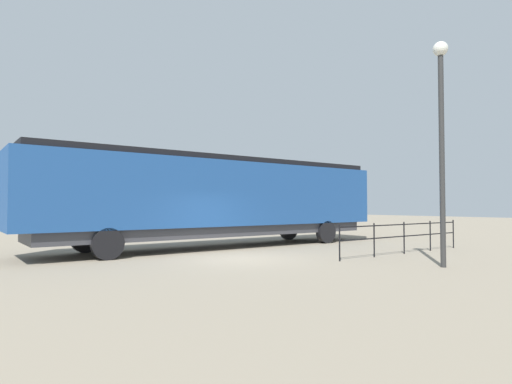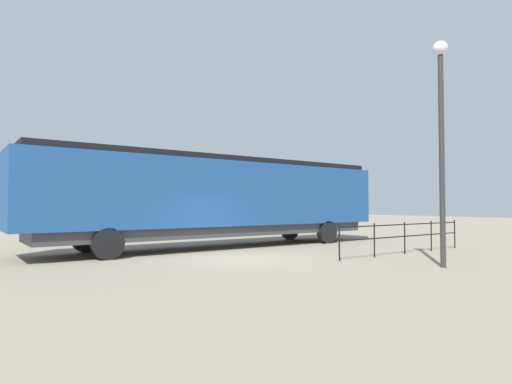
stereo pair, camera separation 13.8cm
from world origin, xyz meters
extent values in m
plane|color=gray|center=(0.00, 0.00, 0.00)|extent=(120.00, 120.00, 0.00)
cube|color=navy|center=(-3.82, 1.48, 2.37)|extent=(3.09, 16.65, 2.73)
cube|color=black|center=(-3.82, 8.62, 1.96)|extent=(2.97, 2.37, 1.91)
cube|color=black|center=(-3.82, 1.48, 3.85)|extent=(2.79, 15.99, 0.24)
cube|color=#38383D|center=(-3.82, 1.48, 0.78)|extent=(2.79, 15.32, 0.45)
cylinder|color=black|center=(-5.22, 6.81, 0.55)|extent=(0.30, 1.10, 1.10)
cylinder|color=black|center=(-2.42, 6.81, 0.55)|extent=(0.30, 1.10, 1.10)
cylinder|color=black|center=(-5.22, -3.85, 0.55)|extent=(0.30, 1.10, 1.10)
cylinder|color=black|center=(-2.42, -3.85, 0.55)|extent=(0.30, 1.10, 1.10)
cylinder|color=#2D2D2D|center=(5.36, 3.74, 3.26)|extent=(0.16, 0.16, 6.53)
sphere|color=silver|center=(5.36, 3.74, 6.66)|extent=(0.45, 0.45, 0.45)
cube|color=black|center=(2.56, 5.91, 1.13)|extent=(0.04, 7.31, 0.04)
cube|color=black|center=(2.56, 5.91, 0.68)|extent=(0.04, 7.31, 0.04)
cylinder|color=black|center=(2.56, 2.26, 0.61)|extent=(0.05, 0.05, 1.23)
cylinder|color=black|center=(2.56, 4.09, 0.61)|extent=(0.05, 0.05, 1.23)
cylinder|color=black|center=(2.56, 5.91, 0.61)|extent=(0.05, 0.05, 1.23)
cylinder|color=black|center=(2.56, 7.74, 0.61)|extent=(0.05, 0.05, 1.23)
cylinder|color=black|center=(2.56, 9.57, 0.61)|extent=(0.05, 0.05, 1.23)
camera|label=1|loc=(12.18, -8.42, 1.87)|focal=29.58mm
camera|label=2|loc=(12.27, -8.31, 1.87)|focal=29.58mm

